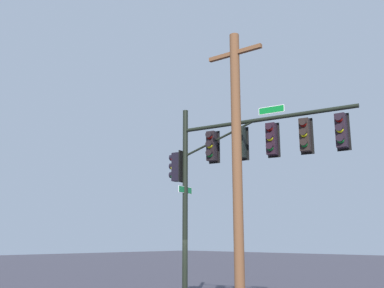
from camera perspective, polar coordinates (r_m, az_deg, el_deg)
name	(u,v)px	position (r m, az deg, el deg)	size (l,w,h in m)	color
signal_pole_assembly	(240,156)	(15.57, 6.32, -1.60)	(6.94, 2.08, 7.46)	black
utility_pole	(237,170)	(12.50, 5.93, -3.46)	(1.80, 0.37, 8.63)	brown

